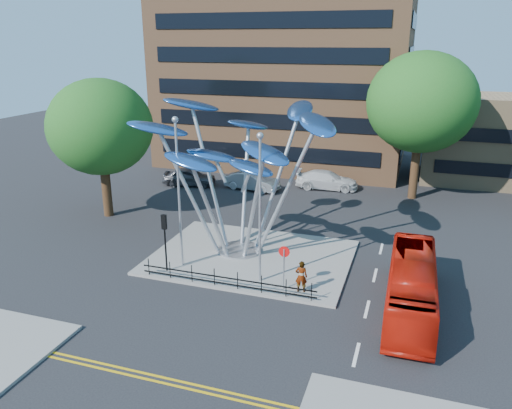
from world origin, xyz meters
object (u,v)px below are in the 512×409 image
(street_lamp_left, at_px, (178,180))
(street_lamp_right, at_px, (260,196))
(tree_right, at_px, (422,103))
(parked_car_mid, at_px, (252,181))
(pedestrian, at_px, (301,276))
(no_entry_sign_island, at_px, (284,260))
(parked_car_right, at_px, (327,180))
(traffic_light_island, at_px, (165,231))
(parked_car_left, at_px, (189,177))
(tree_left, at_px, (100,127))
(leaf_sculpture, at_px, (238,146))
(red_bus, at_px, (411,286))

(street_lamp_left, distance_m, street_lamp_right, 5.03)
(tree_right, bearing_deg, parked_car_mid, -171.54)
(pedestrian, bearing_deg, no_entry_sign_island, -9.58)
(street_lamp_right, relative_size, parked_car_right, 1.49)
(tree_right, distance_m, traffic_light_island, 24.06)
(street_lamp_left, bearing_deg, street_lamp_right, -5.71)
(traffic_light_island, xyz_separation_m, parked_car_mid, (-0.74, 17.46, -1.79))
(parked_car_left, bearing_deg, pedestrian, -148.69)
(tree_right, relative_size, no_entry_sign_island, 4.94)
(tree_left, relative_size, leaf_sculpture, 0.81)
(leaf_sculpture, relative_size, parked_car_mid, 2.55)
(traffic_light_island, bearing_deg, tree_right, 56.31)
(traffic_light_island, bearing_deg, pedestrian, 0.00)
(parked_car_mid, bearing_deg, no_entry_sign_island, -147.09)
(parked_car_mid, height_order, parked_car_right, parked_car_mid)
(traffic_light_island, bearing_deg, parked_car_mid, 92.42)
(no_entry_sign_island, bearing_deg, pedestrian, -0.97)
(street_lamp_right, bearing_deg, tree_right, 68.46)
(traffic_light_island, distance_m, pedestrian, 8.12)
(parked_car_mid, bearing_deg, parked_car_right, -59.73)
(street_lamp_left, distance_m, parked_car_mid, 17.11)
(street_lamp_right, distance_m, parked_car_left, 20.92)
(no_entry_sign_island, bearing_deg, parked_car_right, 94.17)
(street_lamp_right, xyz_separation_m, no_entry_sign_island, (1.50, -0.48, -3.28))
(leaf_sculpture, xyz_separation_m, red_bus, (10.57, -4.05, -5.56))
(leaf_sculpture, xyz_separation_m, street_lamp_left, (-2.43, -3.18, -1.52))
(leaf_sculpture, height_order, traffic_light_island, leaf_sculpture)
(leaf_sculpture, bearing_deg, street_lamp_left, -127.40)
(parked_car_left, bearing_deg, parked_car_right, -85.97)
(red_bus, height_order, pedestrian, red_bus)
(no_entry_sign_island, xyz_separation_m, pedestrian, (0.96, -0.02, -0.79))
(tree_left, xyz_separation_m, leaf_sculpture, (11.93, -3.32, 0.08))
(street_lamp_left, xyz_separation_m, red_bus, (13.00, -0.87, -4.05))
(street_lamp_right, height_order, red_bus, street_lamp_right)
(tree_right, height_order, traffic_light_island, tree_right)
(tree_left, bearing_deg, tree_right, 28.61)
(parked_car_mid, relative_size, parked_car_right, 0.90)
(street_lamp_left, bearing_deg, tree_right, 55.95)
(pedestrian, distance_m, parked_car_left, 22.41)
(traffic_light_island, distance_m, red_bus, 13.56)
(tree_right, relative_size, traffic_light_island, 3.54)
(parked_car_right, bearing_deg, leaf_sculpture, 166.20)
(traffic_light_island, relative_size, no_entry_sign_island, 1.40)
(no_entry_sign_island, bearing_deg, parked_car_mid, 113.93)
(tree_right, height_order, parked_car_mid, tree_right)
(red_bus, relative_size, parked_car_mid, 1.88)
(tree_left, height_order, leaf_sculpture, tree_left)
(tree_left, relative_size, parked_car_left, 2.13)
(leaf_sculpture, height_order, street_lamp_left, leaf_sculpture)
(leaf_sculpture, bearing_deg, traffic_light_island, -125.04)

